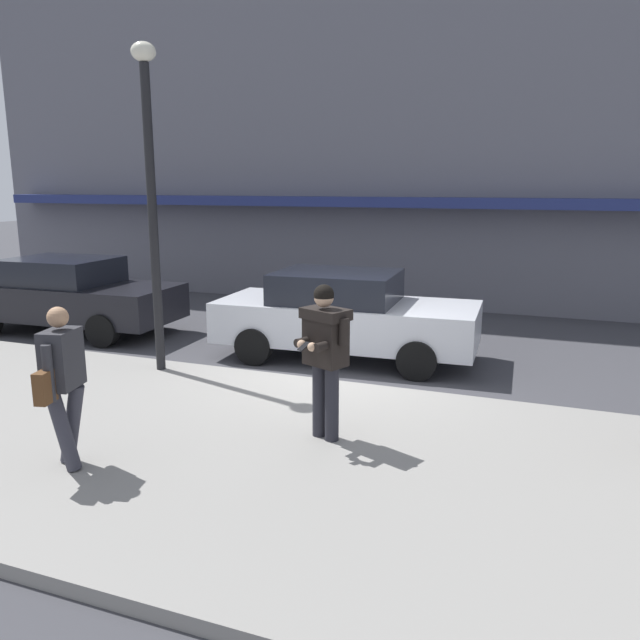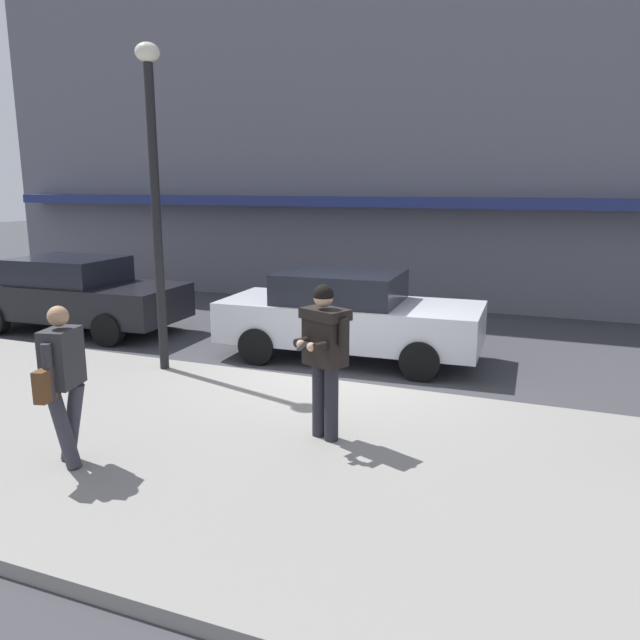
# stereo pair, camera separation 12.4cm
# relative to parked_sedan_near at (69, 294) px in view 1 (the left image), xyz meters

# --- Properties ---
(ground_plane) EXTENTS (80.00, 80.00, 0.00)m
(ground_plane) POSITION_rel_parked_sedan_near_xyz_m (6.32, -1.35, -0.79)
(ground_plane) COLOR #3D3D42
(sidewalk) EXTENTS (32.00, 5.30, 0.14)m
(sidewalk) POSITION_rel_parked_sedan_near_xyz_m (7.32, -4.20, -0.72)
(sidewalk) COLOR gray
(sidewalk) RESTS_ON ground
(curb_paint_line) EXTENTS (28.00, 0.12, 0.01)m
(curb_paint_line) POSITION_rel_parked_sedan_near_xyz_m (7.32, -1.30, -0.79)
(curb_paint_line) COLOR silver
(curb_paint_line) RESTS_ON ground
(storefront_facade) EXTENTS (28.00, 4.70, 13.23)m
(storefront_facade) POSITION_rel_parked_sedan_near_xyz_m (7.32, 7.14, 5.81)
(storefront_facade) COLOR slate
(storefront_facade) RESTS_ON ground
(parked_sedan_near) EXTENTS (4.58, 2.09, 1.54)m
(parked_sedan_near) POSITION_rel_parked_sedan_near_xyz_m (0.00, 0.00, 0.00)
(parked_sedan_near) COLOR black
(parked_sedan_near) RESTS_ON ground
(parked_sedan_mid) EXTENTS (4.59, 2.10, 1.54)m
(parked_sedan_mid) POSITION_rel_parked_sedan_near_xyz_m (5.98, 0.11, 0.00)
(parked_sedan_mid) COLOR silver
(parked_sedan_mid) RESTS_ON ground
(man_texting_on_phone) EXTENTS (0.61, 0.65, 1.81)m
(man_texting_on_phone) POSITION_rel_parked_sedan_near_xyz_m (7.03, -3.65, 0.46)
(man_texting_on_phone) COLOR #23232B
(man_texting_on_phone) RESTS_ON sidewalk
(pedestrian_with_bag) EXTENTS (0.39, 0.72, 1.70)m
(pedestrian_with_bag) POSITION_rel_parked_sedan_near_xyz_m (4.81, -5.30, 0.32)
(pedestrian_with_bag) COLOR #33333D
(pedestrian_with_bag) RESTS_ON sidewalk
(street_lamp_post) EXTENTS (0.36, 0.36, 4.88)m
(street_lamp_post) POSITION_rel_parked_sedan_near_xyz_m (3.62, -2.00, 2.35)
(street_lamp_post) COLOR black
(street_lamp_post) RESTS_ON sidewalk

